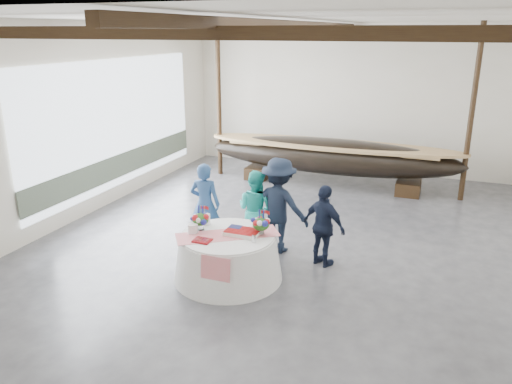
% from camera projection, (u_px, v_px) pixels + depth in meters
% --- Properties ---
extents(floor, '(10.00, 12.00, 0.01)m').
position_uv_depth(floor, '(288.00, 237.00, 10.85)').
color(floor, '#3D3D42').
rests_on(floor, ground).
extents(wall_back, '(10.00, 0.02, 4.50)m').
position_uv_depth(wall_back, '(348.00, 99.00, 15.47)').
color(wall_back, silver).
rests_on(wall_back, ground).
extents(wall_front, '(10.00, 0.02, 4.50)m').
position_uv_depth(wall_front, '(106.00, 251.00, 4.83)').
color(wall_front, silver).
rests_on(wall_front, ground).
extents(wall_left, '(0.02, 12.00, 4.50)m').
position_uv_depth(wall_left, '(90.00, 120.00, 11.86)').
color(wall_left, silver).
rests_on(wall_left, ground).
extents(ceiling, '(10.00, 12.00, 0.01)m').
position_uv_depth(ceiling, '(293.00, 18.00, 9.45)').
color(ceiling, white).
rests_on(ceiling, wall_back).
extents(pavilion_structure, '(9.80, 11.76, 4.50)m').
position_uv_depth(pavilion_structure, '(303.00, 44.00, 10.24)').
color(pavilion_structure, black).
rests_on(pavilion_structure, ground).
extents(open_bay, '(0.03, 7.00, 3.20)m').
position_uv_depth(open_bay, '(119.00, 130.00, 12.86)').
color(open_bay, silver).
rests_on(open_bay, ground).
extents(longboat_display, '(7.30, 1.46, 1.37)m').
position_uv_depth(longboat_display, '(331.00, 156.00, 14.15)').
color(longboat_display, black).
rests_on(longboat_display, ground).
extents(banquet_table, '(1.96, 1.96, 0.84)m').
position_uv_depth(banquet_table, '(228.00, 256.00, 8.94)').
color(banquet_table, silver).
rests_on(banquet_table, ground).
extents(tabletop_items, '(1.80, 1.48, 0.40)m').
position_uv_depth(tabletop_items, '(228.00, 225.00, 8.87)').
color(tabletop_items, red).
rests_on(tabletop_items, banquet_table).
extents(guest_woman_blue, '(0.68, 0.50, 1.74)m').
position_uv_depth(guest_woman_blue, '(205.00, 204.00, 10.27)').
color(guest_woman_blue, navy).
rests_on(guest_woman_blue, ground).
extents(guest_woman_teal, '(0.92, 0.79, 1.64)m').
position_uv_depth(guest_woman_teal, '(255.00, 209.00, 10.11)').
color(guest_woman_teal, '#23B5AA').
rests_on(guest_woman_teal, ground).
extents(guest_man_left, '(1.34, 0.88, 1.93)m').
position_uv_depth(guest_man_left, '(279.00, 206.00, 9.90)').
color(guest_man_left, black).
rests_on(guest_man_left, ground).
extents(guest_man_right, '(1.01, 0.75, 1.59)m').
position_uv_depth(guest_man_right, '(324.00, 226.00, 9.32)').
color(guest_man_right, black).
rests_on(guest_man_right, ground).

